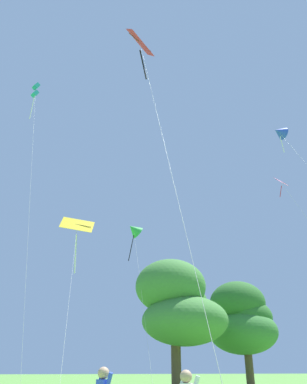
% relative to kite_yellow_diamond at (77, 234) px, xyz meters
% --- Properties ---
extents(kite_yellow_diamond, '(2.59, 10.06, 11.95)m').
position_rel_kite_yellow_diamond_xyz_m(kite_yellow_diamond, '(0.00, 0.00, 0.00)').
color(kite_yellow_diamond, yellow).
rests_on(kite_yellow_diamond, ground_plane).
extents(kite_pink_low, '(3.12, 7.04, 15.33)m').
position_rel_kite_yellow_diamond_xyz_m(kite_pink_low, '(15.06, -4.00, 3.46)').
color(kite_pink_low, pink).
rests_on(kite_pink_low, ground_plane).
extents(kite_teal_box, '(2.56, 10.90, 26.15)m').
position_rel_kite_yellow_diamond_xyz_m(kite_teal_box, '(-4.52, 4.06, 14.61)').
color(kite_teal_box, teal).
rests_on(kite_teal_box, ground_plane).
extents(kite_red_high, '(2.14, 13.04, 21.40)m').
position_rel_kite_yellow_diamond_xyz_m(kite_red_high, '(2.24, -9.24, 9.11)').
color(kite_red_high, red).
rests_on(kite_red_high, ground_plane).
extents(kite_green_small, '(1.71, 8.75, 13.55)m').
position_rel_kite_yellow_diamond_xyz_m(kite_green_small, '(5.25, 4.58, 2.33)').
color(kite_green_small, green).
rests_on(kite_green_small, ground_plane).
extents(kite_blue_delta, '(1.77, 11.69, 17.94)m').
position_rel_kite_yellow_diamond_xyz_m(kite_blue_delta, '(13.34, -6.49, 6.90)').
color(kite_blue_delta, blue).
rests_on(kite_blue_delta, ground_plane).
extents(tree_left_oak, '(5.74, 5.74, 8.76)m').
position_rel_kite_yellow_diamond_xyz_m(tree_left_oak, '(14.79, 4.34, -4.90)').
color(tree_left_oak, brown).
rests_on(tree_left_oak, ground_plane).
extents(tree_right_cluster, '(6.73, 6.46, 9.51)m').
position_rel_kite_yellow_diamond_xyz_m(tree_right_cluster, '(8.09, 1.59, -4.36)').
color(tree_right_cluster, brown).
rests_on(tree_right_cluster, ground_plane).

